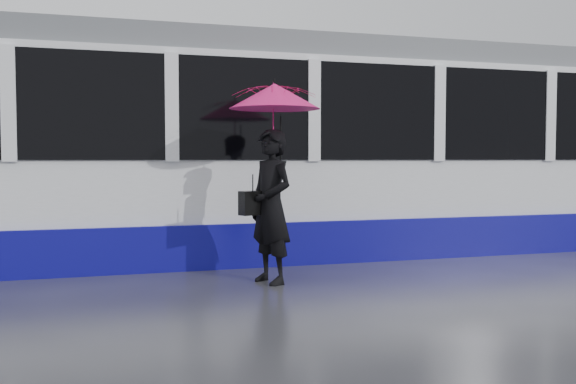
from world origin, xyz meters
name	(u,v)px	position (x,y,z in m)	size (l,w,h in m)	color
ground	(313,283)	(0.00, 0.00, 0.00)	(90.00, 90.00, 0.00)	#2A2A2F
rails	(262,253)	(0.00, 2.50, 0.01)	(34.00, 1.51, 0.02)	#3F3D38
tram	(57,150)	(-3.05, 2.50, 1.64)	(26.00, 2.56, 3.35)	white
woman	(271,206)	(-0.50, 0.14, 0.94)	(0.68, 0.45, 1.88)	black
umbrella	(275,114)	(-0.45, 0.14, 2.06)	(1.44, 1.44, 1.27)	#FF1565
handbag	(253,203)	(-0.72, 0.16, 0.98)	(0.37, 0.26, 0.47)	black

